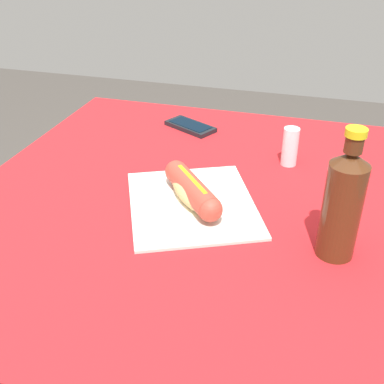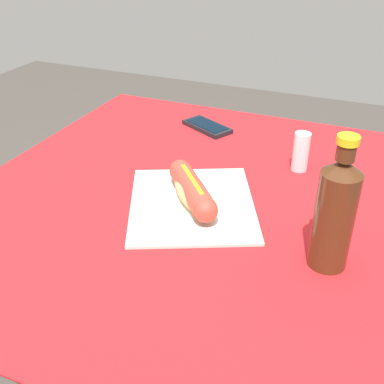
# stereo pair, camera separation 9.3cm
# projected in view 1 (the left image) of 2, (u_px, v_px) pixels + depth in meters

# --- Properties ---
(dining_table) EXTENTS (0.99, 0.99, 0.78)m
(dining_table) POSITION_uv_depth(u_px,v_px,m) (207.00, 255.00, 1.04)
(dining_table) COLOR brown
(dining_table) RESTS_ON ground
(paper_wrapper) EXTENTS (0.36, 0.34, 0.01)m
(paper_wrapper) POSITION_uv_depth(u_px,v_px,m) (192.00, 204.00, 0.94)
(paper_wrapper) COLOR silver
(paper_wrapper) RESTS_ON dining_table
(hot_dog) EXTENTS (0.17, 0.15, 0.05)m
(hot_dog) POSITION_uv_depth(u_px,v_px,m) (192.00, 190.00, 0.92)
(hot_dog) COLOR #E5BC75
(hot_dog) RESTS_ON paper_wrapper
(cell_phone) EXTENTS (0.12, 0.15, 0.01)m
(cell_phone) POSITION_uv_depth(u_px,v_px,m) (190.00, 126.00, 1.27)
(cell_phone) COLOR black
(cell_phone) RESTS_ON dining_table
(soda_bottle) EXTENTS (0.06, 0.06, 0.23)m
(soda_bottle) POSITION_uv_depth(u_px,v_px,m) (343.00, 203.00, 0.76)
(soda_bottle) COLOR #4C2814
(soda_bottle) RESTS_ON dining_table
(salt_shaker) EXTENTS (0.04, 0.04, 0.09)m
(salt_shaker) POSITION_uv_depth(u_px,v_px,m) (290.00, 147.00, 1.07)
(salt_shaker) COLOR silver
(salt_shaker) RESTS_ON dining_table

